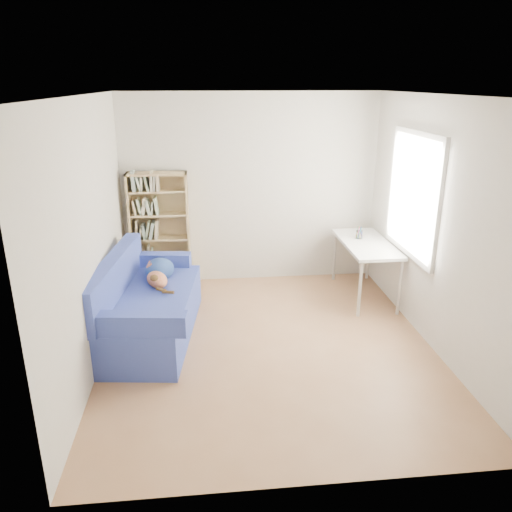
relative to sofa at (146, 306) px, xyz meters
The scene contains 6 objects.
ground 1.43m from the sofa, 16.79° to the right, with size 4.00×4.00×0.00m, color #936442.
room_shell 1.95m from the sofa, 14.39° to the right, with size 3.54×4.04×2.62m.
sofa is the anchor object (origin of this frame).
bookshelf 1.51m from the sofa, 87.28° to the left, with size 0.80×0.25×1.59m.
desk 2.89m from the sofa, 16.28° to the left, with size 0.60×1.30×0.75m.
pen_cup 2.92m from the sofa, 19.90° to the left, with size 0.09×0.09×0.17m.
Camera 1 is at (-0.64, -4.75, 2.72)m, focal length 35.00 mm.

